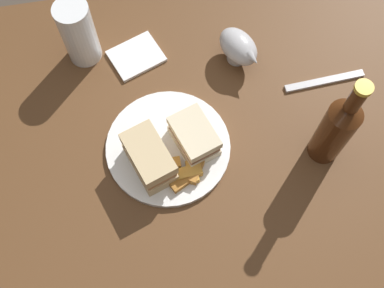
{
  "coord_description": "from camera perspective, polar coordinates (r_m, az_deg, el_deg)",
  "views": [
    {
      "loc": [
        -0.11,
        -0.35,
        1.6
      ],
      "look_at": [
        -0.05,
        0.01,
        0.74
      ],
      "focal_mm": 43.59,
      "sensor_mm": 36.0,
      "label": 1
    }
  ],
  "objects": [
    {
      "name": "sandwich_half_left",
      "position": [
        0.9,
        -5.24,
        -1.75
      ],
      "size": [
        0.1,
        0.13,
        0.08
      ],
      "color": "#CCB284",
      "rests_on": "plate"
    },
    {
      "name": "potato_wedge_middle",
      "position": [
        0.92,
        -3.04,
        -2.58
      ],
      "size": [
        0.05,
        0.02,
        0.02
      ],
      "primitive_type": "cube",
      "rotation": [
        0.0,
        0.0,
        0.0
      ],
      "color": "#B77F33",
      "rests_on": "plate"
    },
    {
      "name": "sandwich_half_right",
      "position": [
        0.93,
        0.27,
        0.9
      ],
      "size": [
        0.1,
        0.12,
        0.06
      ],
      "color": "beige",
      "rests_on": "plate"
    },
    {
      "name": "fork",
      "position": [
        1.07,
        15.9,
        7.42
      ],
      "size": [
        0.18,
        0.03,
        0.01
      ],
      "primitive_type": "cube",
      "rotation": [
        0.0,
        0.0,
        3.19
      ],
      "color": "silver",
      "rests_on": "dining_table"
    },
    {
      "name": "napkin",
      "position": [
        1.07,
        -6.83,
        10.63
      ],
      "size": [
        0.13,
        0.12,
        0.01
      ],
      "primitive_type": "cube",
      "rotation": [
        0.0,
        0.0,
        0.37
      ],
      "color": "white",
      "rests_on": "dining_table"
    },
    {
      "name": "pint_glass",
      "position": [
        1.05,
        -13.59,
        12.73
      ],
      "size": [
        0.07,
        0.07,
        0.15
      ],
      "color": "white",
      "rests_on": "dining_table"
    },
    {
      "name": "potato_wedge_back",
      "position": [
        0.92,
        -1.14,
        -4.57
      ],
      "size": [
        0.06,
        0.04,
        0.01
      ],
      "primitive_type": "cube",
      "rotation": [
        0.0,
        0.0,
        0.46
      ],
      "color": "#AD702D",
      "rests_on": "plate"
    },
    {
      "name": "potato_wedge_front",
      "position": [
        0.92,
        -0.4,
        -3.52
      ],
      "size": [
        0.05,
        0.03,
        0.02
      ],
      "primitive_type": "cube",
      "rotation": [
        0.0,
        0.0,
        3.25
      ],
      "color": "gold",
      "rests_on": "plate"
    },
    {
      "name": "potato_wedge_right_edge",
      "position": [
        0.92,
        0.52,
        -3.42
      ],
      "size": [
        0.04,
        0.05,
        0.02
      ],
      "primitive_type": "cube",
      "rotation": [
        0.0,
        0.0,
        1.02
      ],
      "color": "#AD702D",
      "rests_on": "plate"
    },
    {
      "name": "dining_table",
      "position": [
        1.3,
        2.18,
        -6.89
      ],
      "size": [
        1.18,
        0.91,
        0.71
      ],
      "primitive_type": "cube",
      "color": "brown",
      "rests_on": "ground"
    },
    {
      "name": "ground_plane",
      "position": [
        1.64,
        1.74,
        -10.4
      ],
      "size": [
        6.0,
        6.0,
        0.0
      ],
      "primitive_type": "plane",
      "color": "#4C4238"
    },
    {
      "name": "plate",
      "position": [
        0.96,
        -2.93,
        -0.37
      ],
      "size": [
        0.26,
        0.26,
        0.01
      ],
      "primitive_type": "cylinder",
      "color": "white",
      "rests_on": "dining_table"
    },
    {
      "name": "gravy_boat",
      "position": [
        1.03,
        5.73,
        11.71
      ],
      "size": [
        0.1,
        0.12,
        0.07
      ],
      "color": "#B7B7BC",
      "rests_on": "dining_table"
    },
    {
      "name": "potato_wedge_left_edge",
      "position": [
        0.92,
        0.03,
        -3.43
      ],
      "size": [
        0.02,
        0.05,
        0.02
      ],
      "primitive_type": "cube",
      "rotation": [
        0.0,
        0.0,
        1.65
      ],
      "color": "gold",
      "rests_on": "plate"
    },
    {
      "name": "cider_bottle",
      "position": [
        0.91,
        17.24,
        1.78
      ],
      "size": [
        0.06,
        0.06,
        0.26
      ],
      "color": "#47230F",
      "rests_on": "dining_table"
    }
  ]
}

